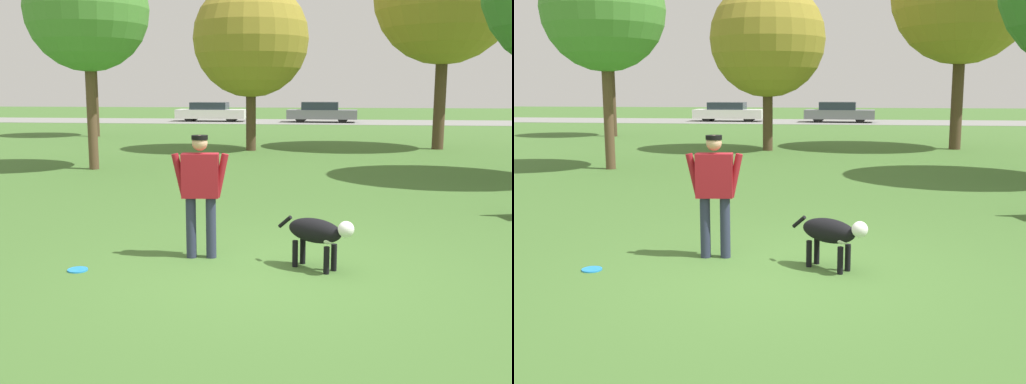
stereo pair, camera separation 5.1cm
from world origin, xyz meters
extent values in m
plane|color=#426B2D|center=(0.00, 0.00, 0.00)|extent=(120.00, 120.00, 0.00)
cube|color=gray|center=(0.00, 31.97, 0.01)|extent=(120.00, 6.00, 0.01)
cylinder|color=#2D334C|center=(-0.74, 0.54, 0.39)|extent=(0.14, 0.14, 0.79)
cylinder|color=#2D334C|center=(-1.00, 0.51, 0.39)|extent=(0.14, 0.14, 0.79)
cube|color=maroon|center=(-0.87, 0.52, 1.07)|extent=(0.48, 0.27, 0.56)
cylinder|color=maroon|center=(-0.61, 0.55, 1.07)|extent=(0.21, 0.11, 0.57)
cylinder|color=maroon|center=(-1.13, 0.50, 1.07)|extent=(0.21, 0.11, 0.57)
sphere|color=tan|center=(-0.87, 0.52, 1.48)|extent=(0.22, 0.22, 0.20)
cylinder|color=black|center=(-0.87, 0.52, 1.55)|extent=(0.23, 0.23, 0.05)
ellipsoid|color=black|center=(0.59, 0.20, 0.47)|extent=(0.77, 0.65, 0.29)
ellipsoid|color=white|center=(0.75, 0.09, 0.42)|extent=(0.25, 0.26, 0.16)
sphere|color=white|center=(0.95, -0.04, 0.55)|extent=(0.26, 0.26, 0.19)
cylinder|color=black|center=(0.82, 0.14, 0.16)|extent=(0.10, 0.10, 0.33)
cylinder|color=black|center=(0.73, 0.01, 0.16)|extent=(0.10, 0.10, 0.33)
cylinder|color=black|center=(0.44, 0.39, 0.16)|extent=(0.10, 0.10, 0.33)
cylinder|color=black|center=(0.35, 0.26, 0.16)|extent=(0.10, 0.10, 0.33)
cylinder|color=black|center=(0.21, 0.44, 0.52)|extent=(0.20, 0.15, 0.18)
cylinder|color=#268CE5|center=(-2.23, -0.21, 0.01)|extent=(0.24, 0.24, 0.02)
torus|color=#268CE5|center=(-2.23, -0.21, 0.01)|extent=(0.24, 0.24, 0.02)
cylinder|color=#4C3826|center=(-1.89, 13.90, 1.16)|extent=(0.34, 0.34, 2.33)
sphere|color=olive|center=(-1.89, 13.90, 3.80)|extent=(3.93, 3.93, 3.93)
cylinder|color=#4C3826|center=(-9.55, 19.17, 1.64)|extent=(0.27, 0.27, 3.28)
sphere|color=#38752D|center=(-9.55, 19.17, 4.51)|extent=(3.27, 3.27, 3.27)
cylinder|color=brown|center=(-5.49, 8.57, 1.48)|extent=(0.26, 0.26, 2.97)
sphere|color=#4C8938|center=(-5.49, 8.57, 4.16)|extent=(3.19, 3.19, 3.19)
cylinder|color=#4C3826|center=(4.68, 15.13, 1.78)|extent=(0.40, 0.40, 3.56)
cube|color=white|center=(-6.70, 31.86, 0.49)|extent=(4.53, 1.82, 0.57)
cube|color=#232D38|center=(-6.84, 31.86, 1.01)|extent=(2.36, 1.55, 0.46)
cylinder|color=black|center=(-5.34, 32.61, 0.29)|extent=(0.59, 0.21, 0.59)
cylinder|color=black|center=(-5.36, 31.08, 0.29)|extent=(0.59, 0.21, 0.59)
cylinder|color=black|center=(-8.05, 32.64, 0.29)|extent=(0.59, 0.21, 0.59)
cylinder|color=black|center=(-8.06, 31.11, 0.29)|extent=(0.59, 0.21, 0.59)
cube|color=slate|center=(0.46, 31.58, 0.51)|extent=(4.45, 1.97, 0.57)
cube|color=#232D38|center=(0.33, 31.59, 1.04)|extent=(2.34, 1.63, 0.49)
cylinder|color=black|center=(1.81, 32.29, 0.32)|extent=(0.65, 0.23, 0.64)
cylinder|color=black|center=(1.74, 30.75, 0.32)|extent=(0.65, 0.23, 0.64)
cylinder|color=black|center=(-0.82, 32.41, 0.32)|extent=(0.65, 0.23, 0.64)
cylinder|color=black|center=(-0.89, 30.87, 0.32)|extent=(0.65, 0.23, 0.64)
camera|label=1|loc=(0.69, -6.81, 2.16)|focal=42.00mm
camera|label=2|loc=(0.74, -6.81, 2.16)|focal=42.00mm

